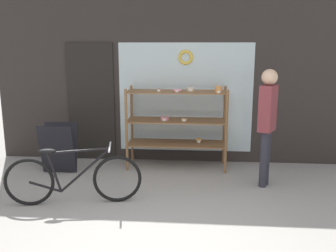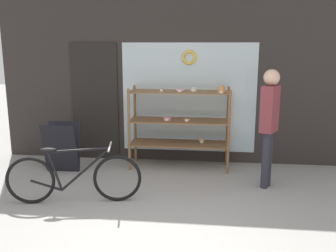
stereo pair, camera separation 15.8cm
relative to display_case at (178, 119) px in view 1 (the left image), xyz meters
name	(u,v)px [view 1 (the left image)]	position (x,y,z in m)	size (l,w,h in m)	color
ground_plane	(155,244)	(-0.09, -2.56, -0.84)	(30.00, 30.00, 0.00)	gray
storefront_facade	(172,58)	(-0.12, 0.41, 0.99)	(6.37, 0.13, 3.76)	#2D2826
display_case	(178,119)	(0.00, 0.00, 0.00)	(1.67, 0.54, 1.42)	brown
bicycle	(73,179)	(-1.28, -1.62, -0.49)	(1.76, 0.51, 0.78)	black
sandwich_board	(59,148)	(-1.92, -0.43, -0.43)	(0.56, 0.39, 0.81)	black
pedestrian	(267,118)	(1.33, -0.75, 0.19)	(0.31, 0.37, 1.73)	#282833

